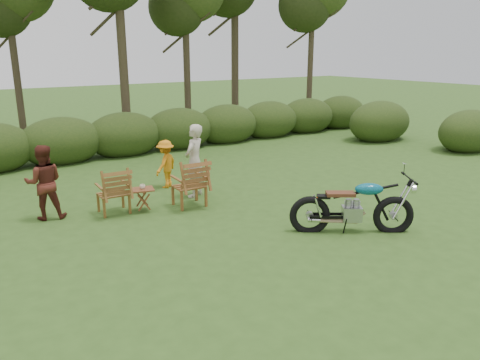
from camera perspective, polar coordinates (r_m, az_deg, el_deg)
ground at (r=8.50m, az=8.51°, el=-7.74°), size 80.00×80.00×0.00m
tree_line at (r=16.50m, az=-13.94°, el=16.80°), size 22.52×11.62×8.14m
motorcycle at (r=9.22m, az=13.31°, el=-6.10°), size 2.30×1.95×1.26m
lawn_chair_right at (r=10.47m, az=-6.16°, el=-3.11°), size 0.77×0.77×1.06m
lawn_chair_left at (r=10.32m, az=-15.04°, el=-3.85°), size 0.71×0.71×0.99m
side_table at (r=10.19m, az=-11.74°, el=-2.40°), size 0.57×0.52×0.50m
cup at (r=10.10m, az=-11.80°, el=-0.80°), size 0.13×0.13×0.09m
adult_a at (r=11.12m, az=-5.47°, el=-1.95°), size 0.75×0.69×1.71m
adult_b at (r=10.42m, az=-22.33°, el=-4.33°), size 0.87×0.75×1.53m
child at (r=11.93m, az=-8.93°, el=-0.85°), size 0.89×0.81×1.20m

